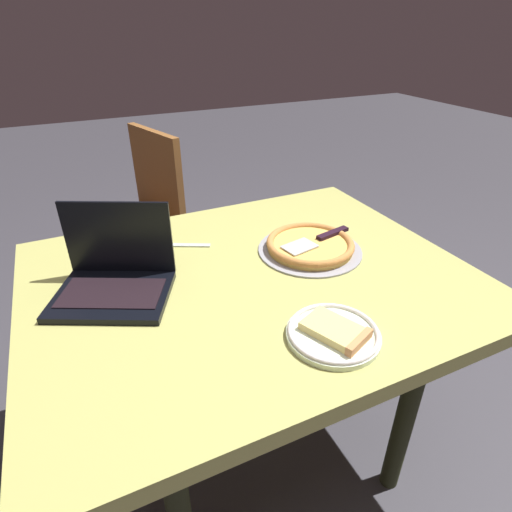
{
  "coord_description": "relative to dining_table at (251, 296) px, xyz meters",
  "views": [
    {
      "loc": [
        0.42,
        0.93,
        1.39
      ],
      "look_at": [
        -0.0,
        0.03,
        0.81
      ],
      "focal_mm": 29.24,
      "sensor_mm": 36.0,
      "label": 1
    }
  ],
  "objects": [
    {
      "name": "table_knife",
      "position": [
        0.17,
        -0.27,
        0.08
      ],
      "size": [
        0.2,
        0.11,
        0.01
      ],
      "color": "silver",
      "rests_on": "dining_table"
    },
    {
      "name": "chair_far",
      "position": [
        0.13,
        -1.1,
        -0.15
      ],
      "size": [
        0.56,
        0.56,
        0.9
      ],
      "color": "brown",
      "rests_on": "ground_plane"
    },
    {
      "name": "laptop",
      "position": [
        0.37,
        -0.09,
        0.12
      ],
      "size": [
        0.37,
        0.34,
        0.23
      ],
      "color": "black",
      "rests_on": "dining_table"
    },
    {
      "name": "ground_plane",
      "position": [
        0.0,
        0.0,
        -0.66
      ],
      "size": [
        12.0,
        12.0,
        0.0
      ],
      "primitive_type": "plane",
      "color": "#3A3940"
    },
    {
      "name": "pizza_plate",
      "position": [
        -0.06,
        0.33,
        0.09
      ],
      "size": [
        0.22,
        0.22,
        0.04
      ],
      "color": "white",
      "rests_on": "dining_table"
    },
    {
      "name": "pizza_tray",
      "position": [
        -0.23,
        -0.05,
        0.09
      ],
      "size": [
        0.33,
        0.33,
        0.04
      ],
      "color": "#94959D",
      "rests_on": "dining_table"
    },
    {
      "name": "dining_table",
      "position": [
        0.0,
        0.0,
        0.0
      ],
      "size": [
        1.25,
        1.0,
        0.73
      ],
      "color": "tan",
      "rests_on": "ground_plane"
    }
  ]
}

